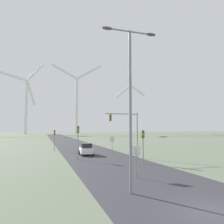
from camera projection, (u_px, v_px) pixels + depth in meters
name	position (u px, v px, depth m)	size (l,w,h in m)	color
ground_plane	(216.00, 214.00, 10.35)	(600.00, 600.00, 0.00)	#5B6651
road_surface	(75.00, 145.00, 55.95)	(10.00, 240.00, 0.01)	#2D2D33
streetlamp	(130.00, 89.00, 14.08)	(3.80, 0.32, 10.52)	gray
stop_sign_near	(136.00, 155.00, 18.15)	(0.81, 0.07, 2.61)	gray
stop_sign_far	(112.00, 142.00, 34.82)	(0.81, 0.07, 2.83)	gray
traffic_light_post_near_left	(78.00, 135.00, 28.64)	(0.28, 0.34, 4.39)	gray
traffic_light_post_near_right	(143.00, 139.00, 25.53)	(0.28, 0.33, 3.85)	gray
traffic_light_post_mid_left	(54.00, 136.00, 39.88)	(0.28, 0.33, 3.83)	gray
traffic_light_mast_overhead	(127.00, 125.00, 29.76)	(4.66, 0.35, 6.31)	gray
car_approaching	(86.00, 149.00, 33.74)	(2.08, 4.22, 1.83)	white
wind_turbine_left	(26.00, 100.00, 172.25)	(31.76, 12.95, 58.42)	white
wind_turbine_center	(77.00, 99.00, 170.51)	(38.97, 4.40, 55.68)	white
wind_turbine_right	(131.00, 103.00, 186.84)	(31.70, 11.83, 60.48)	white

